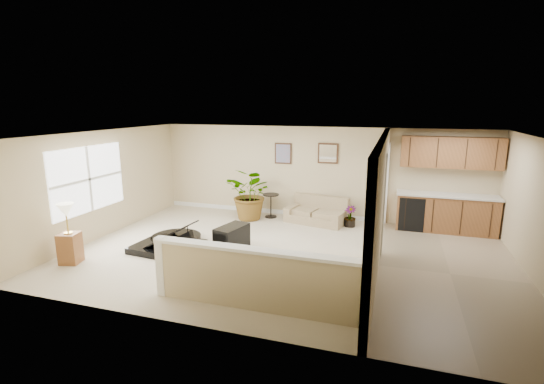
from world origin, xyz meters
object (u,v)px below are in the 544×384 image
(accent_table, at_px, (271,202))
(lamp_stand, at_px, (69,238))
(piano, at_px, (168,225))
(loveseat, at_px, (317,209))
(small_plant, at_px, (350,218))
(palm_plant, at_px, (251,194))
(piano_bench, at_px, (232,238))

(accent_table, relative_size, lamp_stand, 0.54)
(piano, relative_size, loveseat, 0.98)
(small_plant, xyz_separation_m, lamp_stand, (-5.01, -4.08, 0.29))
(loveseat, bearing_deg, accent_table, -169.64)
(palm_plant, height_order, small_plant, palm_plant)
(piano, height_order, palm_plant, palm_plant)
(piano, bearing_deg, loveseat, 51.89)
(accent_table, relative_size, palm_plant, 0.43)
(accent_table, distance_m, small_plant, 2.22)
(accent_table, xyz_separation_m, palm_plant, (-0.44, -0.36, 0.28))
(palm_plant, height_order, lamp_stand, palm_plant)
(piano_bench, xyz_separation_m, small_plant, (2.23, 2.47, -0.04))
(lamp_stand, bearing_deg, accent_table, 56.78)
(accent_table, bearing_deg, small_plant, -5.28)
(piano, bearing_deg, small_plant, 42.07)
(small_plant, height_order, lamp_stand, lamp_stand)
(piano_bench, xyz_separation_m, palm_plant, (-0.41, 2.31, 0.43))
(piano, distance_m, palm_plant, 2.78)
(palm_plant, distance_m, small_plant, 2.69)
(piano_bench, relative_size, palm_plant, 0.53)
(piano, bearing_deg, piano_bench, 16.40)
(piano, relative_size, lamp_stand, 1.39)
(piano, height_order, loveseat, piano)
(loveseat, bearing_deg, piano, -120.80)
(palm_plant, relative_size, lamp_stand, 1.25)
(piano_bench, distance_m, lamp_stand, 3.22)
(accent_table, bearing_deg, palm_plant, -140.87)
(piano_bench, bearing_deg, accent_table, 89.43)
(small_plant, distance_m, lamp_stand, 6.46)
(small_plant, bearing_deg, accent_table, 174.72)
(piano, distance_m, small_plant, 4.55)
(lamp_stand, bearing_deg, loveseat, 45.95)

